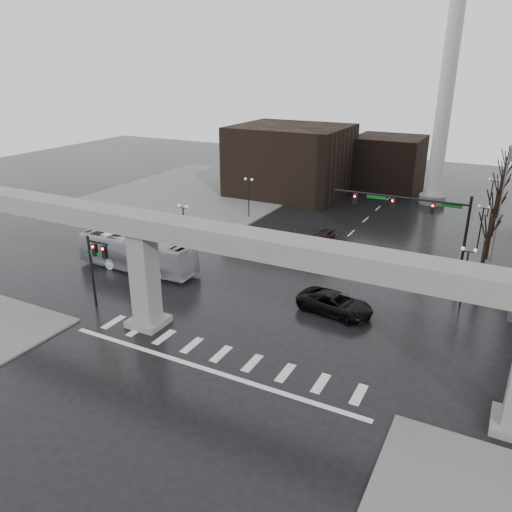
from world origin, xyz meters
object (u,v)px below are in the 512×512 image
at_px(pickup_truck, 335,303).
at_px(city_bus, 137,253).
at_px(signal_mast_arm, 422,215).
at_px(far_car, 324,236).

relative_size(pickup_truck, city_bus, 0.49).
relative_size(signal_mast_arm, pickup_truck, 2.01).
bearing_deg(signal_mast_arm, city_bus, -155.71).
relative_size(signal_mast_arm, city_bus, 0.99).
relative_size(signal_mast_arm, far_car, 3.22).
distance_m(pickup_truck, city_bus, 19.63).
height_order(signal_mast_arm, far_car, signal_mast_arm).
bearing_deg(pickup_truck, city_bus, 99.08).
bearing_deg(city_bus, signal_mast_arm, -65.89).
xyz_separation_m(signal_mast_arm, far_car, (-10.79, 5.00, -5.19)).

